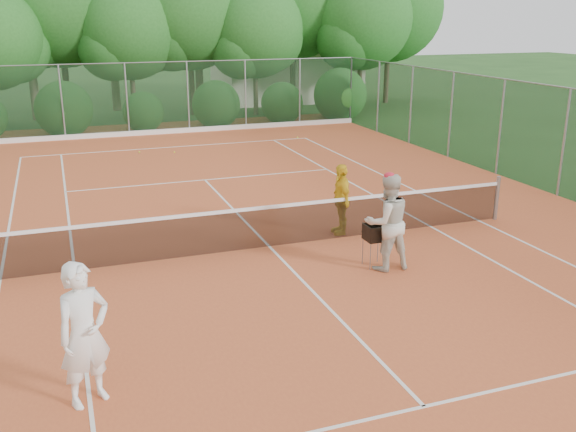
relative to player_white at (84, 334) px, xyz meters
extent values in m
plane|color=#214A1A|center=(4.09, 4.77, -1.00)|extent=(120.00, 120.00, 0.00)
cube|color=#CD5C2F|center=(4.09, 4.77, -0.99)|extent=(18.00, 36.00, 0.02)
cube|color=beige|center=(13.09, 28.77, 0.50)|extent=(8.00, 5.00, 3.00)
cylinder|color=gray|center=(10.02, 4.77, -0.43)|extent=(0.10, 0.10, 1.10)
cube|color=black|center=(4.09, 4.77, -0.52)|extent=(11.87, 0.03, 0.86)
cube|color=white|center=(4.09, 4.77, -0.06)|extent=(11.87, 0.04, 0.07)
imported|color=white|center=(0.00, 0.00, 0.00)|extent=(0.85, 0.73, 1.97)
imported|color=beige|center=(5.89, 2.82, 0.00)|extent=(0.96, 0.75, 1.96)
ellipsoid|color=red|center=(5.89, 2.82, 0.94)|extent=(0.22, 0.22, 0.14)
imported|color=yellow|center=(5.95, 5.12, -0.15)|extent=(0.54, 1.02, 1.66)
cylinder|color=gray|center=(5.57, 2.85, -0.70)|extent=(0.02, 0.02, 0.56)
cylinder|color=gray|center=(5.91, 3.19, -0.70)|extent=(0.02, 0.02, 0.56)
cube|color=black|center=(5.74, 3.02, -0.26)|extent=(0.39, 0.39, 0.33)
sphere|color=gold|center=(2.71, 15.96, -0.95)|extent=(0.07, 0.07, 0.07)
sphere|color=yellow|center=(3.93, 15.51, -0.95)|extent=(0.07, 0.07, 0.07)
sphere|color=#CCED37|center=(9.28, 16.75, -0.95)|extent=(0.07, 0.07, 0.07)
cube|color=white|center=(4.09, 16.66, -0.98)|extent=(11.03, 0.06, 0.01)
cube|color=white|center=(-1.40, 4.77, -0.98)|extent=(0.06, 23.77, 0.01)
cube|color=white|center=(9.57, 4.77, -0.98)|extent=(0.06, 23.77, 0.01)
cube|color=white|center=(-0.02, 4.77, -0.98)|extent=(0.06, 23.77, 0.01)
cube|color=white|center=(8.20, 4.77, -0.98)|extent=(0.06, 23.77, 0.01)
cube|color=white|center=(4.09, 11.17, -0.98)|extent=(8.23, 0.06, 0.01)
cube|color=white|center=(4.09, -1.63, -0.98)|extent=(8.23, 0.06, 0.01)
cube|color=white|center=(4.09, 4.77, -0.98)|extent=(0.06, 12.80, 0.01)
cube|color=#19381E|center=(4.09, 19.77, 0.52)|extent=(18.00, 0.02, 3.00)
cylinder|color=gray|center=(13.09, 19.77, 0.52)|extent=(0.07, 0.07, 3.00)
cylinder|color=gray|center=(13.09, 19.77, 0.52)|extent=(0.07, 0.07, 3.00)
cylinder|color=brown|center=(0.59, 25.77, 1.25)|extent=(0.31, 0.31, 4.50)
sphere|color=#235D1F|center=(0.59, 25.77, 4.58)|extent=(6.30, 6.30, 6.30)
cylinder|color=brown|center=(3.59, 24.27, 0.75)|extent=(0.24, 0.24, 3.50)
sphere|color=#235D1F|center=(3.59, 24.27, 3.34)|extent=(4.90, 4.90, 4.90)
cylinder|color=brown|center=(6.59, 24.77, 1.05)|extent=(0.28, 0.28, 4.10)
sphere|color=#235D1F|center=(6.59, 24.77, 4.08)|extent=(5.74, 5.74, 5.74)
cylinder|color=brown|center=(9.59, 23.57, 0.70)|extent=(0.23, 0.23, 3.40)
sphere|color=#235D1F|center=(9.59, 23.57, 3.21)|extent=(4.76, 4.76, 4.76)
cylinder|color=brown|center=(12.59, 26.27, 1.32)|extent=(0.32, 0.32, 4.65)
cylinder|color=brown|center=(15.59, 23.97, 0.90)|extent=(0.26, 0.26, 3.80)
sphere|color=#235D1F|center=(15.59, 23.97, 3.71)|extent=(5.32, 5.32, 5.32)
cylinder|color=brown|center=(18.09, 25.57, 1.12)|extent=(0.29, 0.29, 4.25)
sphere|color=#235D1F|center=(18.09, 25.57, 4.27)|extent=(5.95, 5.95, 5.95)
cone|color=brown|center=(-0.91, 25.77, 4.50)|extent=(0.44, 0.44, 11.00)
cone|color=brown|center=(7.09, 25.27, 4.00)|extent=(0.44, 0.44, 10.00)
camera|label=1|loc=(-0.06, -7.83, 3.92)|focal=40.00mm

